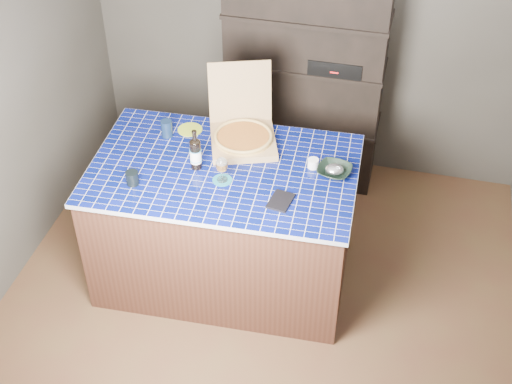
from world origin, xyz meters
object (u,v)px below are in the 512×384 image
(mead_bottle, at_px, (196,153))
(wine_glass, at_px, (222,165))
(pizza_box, at_px, (243,134))
(dvd_case, at_px, (281,201))
(kitchen_island, at_px, (226,222))
(bowl, at_px, (334,171))

(mead_bottle, height_order, wine_glass, mead_bottle)
(pizza_box, bearing_deg, dvd_case, -74.18)
(kitchen_island, relative_size, bowl, 8.23)
(pizza_box, height_order, wine_glass, pizza_box)
(bowl, bearing_deg, mead_bottle, -170.90)
(dvd_case, bearing_deg, bowl, 60.86)
(kitchen_island, xyz_separation_m, mead_bottle, (-0.17, -0.04, 0.58))
(kitchen_island, xyz_separation_m, wine_glass, (0.03, -0.13, 0.60))
(wine_glass, distance_m, dvd_case, 0.43)
(pizza_box, height_order, mead_bottle, pizza_box)
(wine_glass, relative_size, dvd_case, 0.96)
(dvd_case, xyz_separation_m, bowl, (0.27, 0.35, 0.02))
(dvd_case, bearing_deg, pizza_box, 134.03)
(bowl, bearing_deg, pizza_box, 162.95)
(mead_bottle, bearing_deg, wine_glass, -24.52)
(kitchen_island, height_order, mead_bottle, mead_bottle)
(mead_bottle, bearing_deg, dvd_case, -18.83)
(wine_glass, bearing_deg, mead_bottle, 155.48)
(pizza_box, height_order, bowl, pizza_box)
(wine_glass, height_order, bowl, wine_glass)
(wine_glass, height_order, dvd_case, wine_glass)
(dvd_case, bearing_deg, kitchen_island, 159.88)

